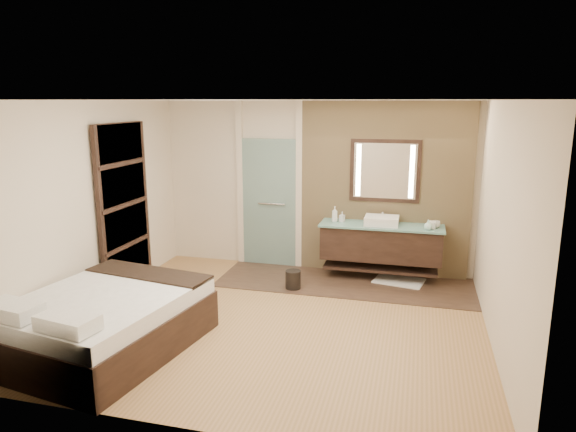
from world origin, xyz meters
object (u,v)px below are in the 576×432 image
(mirror_unit, at_px, (385,171))
(waste_bin, at_px, (293,280))
(bed, at_px, (105,321))
(vanity, at_px, (381,243))

(mirror_unit, xyz_separation_m, waste_bin, (-1.19, -0.99, -1.51))
(bed, relative_size, waste_bin, 8.17)
(vanity, bearing_deg, waste_bin, -147.59)
(vanity, height_order, waste_bin, vanity)
(mirror_unit, bearing_deg, bed, -129.70)
(vanity, distance_m, waste_bin, 1.48)
(vanity, height_order, bed, vanity)
(mirror_unit, height_order, bed, mirror_unit)
(mirror_unit, height_order, waste_bin, mirror_unit)
(vanity, xyz_separation_m, bed, (-2.75, -3.08, -0.25))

